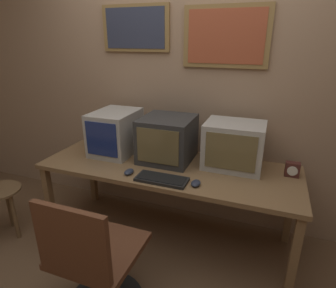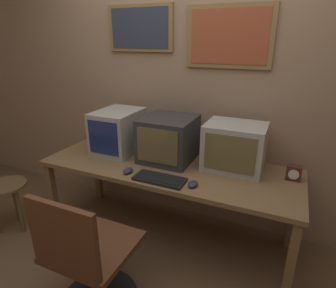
{
  "view_description": "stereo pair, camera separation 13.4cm",
  "coord_description": "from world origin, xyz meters",
  "px_view_note": "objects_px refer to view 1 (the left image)",
  "views": [
    {
      "loc": [
        0.73,
        -1.18,
        1.7
      ],
      "look_at": [
        0.0,
        0.78,
        0.91
      ],
      "focal_mm": 30.0,
      "sensor_mm": 36.0,
      "label": 1
    },
    {
      "loc": [
        0.85,
        -1.13,
        1.7
      ],
      "look_at": [
        0.0,
        0.78,
        0.91
      ],
      "focal_mm": 30.0,
      "sensor_mm": 36.0,
      "label": 2
    }
  ],
  "objects_px": {
    "mouse_far_corner": "(129,172)",
    "office_chair": "(95,266)",
    "monitor_left": "(116,132)",
    "monitor_right": "(234,145)",
    "keyboard_main": "(162,179)",
    "monitor_center": "(167,139)",
    "mouse_near_keyboard": "(196,183)",
    "desk_clock": "(292,169)",
    "side_stool": "(1,200)"
  },
  "relations": [
    {
      "from": "desk_clock",
      "to": "mouse_near_keyboard",
      "type": "bearing_deg",
      "value": -148.54
    },
    {
      "from": "keyboard_main",
      "to": "desk_clock",
      "type": "xyz_separation_m",
      "value": [
        0.89,
        0.41,
        0.04
      ]
    },
    {
      "from": "monitor_center",
      "to": "desk_clock",
      "type": "distance_m",
      "value": 1.0
    },
    {
      "from": "monitor_center",
      "to": "keyboard_main",
      "type": "bearing_deg",
      "value": -75.39
    },
    {
      "from": "monitor_left",
      "to": "mouse_far_corner",
      "type": "height_order",
      "value": "monitor_left"
    },
    {
      "from": "monitor_center",
      "to": "mouse_far_corner",
      "type": "distance_m",
      "value": 0.45
    },
    {
      "from": "monitor_center",
      "to": "desk_clock",
      "type": "xyz_separation_m",
      "value": [
        0.99,
        0.02,
        -0.13
      ]
    },
    {
      "from": "monitor_center",
      "to": "mouse_far_corner",
      "type": "bearing_deg",
      "value": -115.19
    },
    {
      "from": "mouse_far_corner",
      "to": "office_chair",
      "type": "distance_m",
      "value": 0.7
    },
    {
      "from": "monitor_left",
      "to": "monitor_center",
      "type": "relative_size",
      "value": 1.05
    },
    {
      "from": "monitor_left",
      "to": "keyboard_main",
      "type": "relative_size",
      "value": 1.21
    },
    {
      "from": "monitor_left",
      "to": "mouse_near_keyboard",
      "type": "xyz_separation_m",
      "value": [
        0.85,
        -0.36,
        -0.17
      ]
    },
    {
      "from": "mouse_far_corner",
      "to": "monitor_left",
      "type": "bearing_deg",
      "value": 131.1
    },
    {
      "from": "keyboard_main",
      "to": "monitor_center",
      "type": "bearing_deg",
      "value": 104.61
    },
    {
      "from": "monitor_left",
      "to": "mouse_near_keyboard",
      "type": "height_order",
      "value": "monitor_left"
    },
    {
      "from": "mouse_near_keyboard",
      "to": "office_chair",
      "type": "bearing_deg",
      "value": -126.75
    },
    {
      "from": "mouse_near_keyboard",
      "to": "desk_clock",
      "type": "bearing_deg",
      "value": 31.46
    },
    {
      "from": "mouse_far_corner",
      "to": "office_chair",
      "type": "bearing_deg",
      "value": -83.39
    },
    {
      "from": "mouse_far_corner",
      "to": "office_chair",
      "type": "height_order",
      "value": "office_chair"
    },
    {
      "from": "mouse_far_corner",
      "to": "keyboard_main",
      "type": "bearing_deg",
      "value": -2.57
    },
    {
      "from": "side_stool",
      "to": "office_chair",
      "type": "bearing_deg",
      "value": -17.07
    },
    {
      "from": "keyboard_main",
      "to": "mouse_far_corner",
      "type": "distance_m",
      "value": 0.28
    },
    {
      "from": "keyboard_main",
      "to": "mouse_near_keyboard",
      "type": "relative_size",
      "value": 3.78
    },
    {
      "from": "monitor_right",
      "to": "side_stool",
      "type": "height_order",
      "value": "monitor_right"
    },
    {
      "from": "keyboard_main",
      "to": "office_chair",
      "type": "xyz_separation_m",
      "value": [
        -0.21,
        -0.6,
        -0.34
      ]
    },
    {
      "from": "mouse_far_corner",
      "to": "mouse_near_keyboard",
      "type": "bearing_deg",
      "value": 0.61
    },
    {
      "from": "keyboard_main",
      "to": "monitor_right",
      "type": "bearing_deg",
      "value": 44.3
    },
    {
      "from": "keyboard_main",
      "to": "office_chair",
      "type": "height_order",
      "value": "office_chair"
    },
    {
      "from": "monitor_center",
      "to": "mouse_near_keyboard",
      "type": "relative_size",
      "value": 4.35
    },
    {
      "from": "monitor_right",
      "to": "mouse_far_corner",
      "type": "relative_size",
      "value": 4.54
    },
    {
      "from": "monitor_left",
      "to": "office_chair",
      "type": "relative_size",
      "value": 0.51
    },
    {
      "from": "office_chair",
      "to": "mouse_near_keyboard",
      "type": "bearing_deg",
      "value": 53.25
    },
    {
      "from": "desk_clock",
      "to": "keyboard_main",
      "type": "bearing_deg",
      "value": -155.34
    },
    {
      "from": "monitor_left",
      "to": "mouse_far_corner",
      "type": "distance_m",
      "value": 0.51
    },
    {
      "from": "mouse_near_keyboard",
      "to": "mouse_far_corner",
      "type": "xyz_separation_m",
      "value": [
        -0.53,
        -0.01,
        0.0
      ]
    },
    {
      "from": "mouse_near_keyboard",
      "to": "desk_clock",
      "type": "distance_m",
      "value": 0.75
    },
    {
      "from": "monitor_center",
      "to": "keyboard_main",
      "type": "xyz_separation_m",
      "value": [
        0.1,
        -0.39,
        -0.17
      ]
    },
    {
      "from": "monitor_center",
      "to": "desk_clock",
      "type": "height_order",
      "value": "monitor_center"
    },
    {
      "from": "monitor_left",
      "to": "keyboard_main",
      "type": "distance_m",
      "value": 0.72
    },
    {
      "from": "monitor_right",
      "to": "keyboard_main",
      "type": "xyz_separation_m",
      "value": [
        -0.45,
        -0.43,
        -0.17
      ]
    },
    {
      "from": "keyboard_main",
      "to": "side_stool",
      "type": "relative_size",
      "value": 0.82
    },
    {
      "from": "mouse_near_keyboard",
      "to": "side_stool",
      "type": "height_order",
      "value": "mouse_near_keyboard"
    },
    {
      "from": "mouse_near_keyboard",
      "to": "desk_clock",
      "type": "height_order",
      "value": "desk_clock"
    },
    {
      "from": "monitor_left",
      "to": "office_chair",
      "type": "bearing_deg",
      "value": -68.26
    },
    {
      "from": "monitor_center",
      "to": "monitor_right",
      "type": "height_order",
      "value": "monitor_center"
    },
    {
      "from": "monitor_center",
      "to": "side_stool",
      "type": "distance_m",
      "value": 1.57
    },
    {
      "from": "monitor_right",
      "to": "mouse_far_corner",
      "type": "xyz_separation_m",
      "value": [
        -0.72,
        -0.42,
        -0.16
      ]
    },
    {
      "from": "keyboard_main",
      "to": "office_chair",
      "type": "distance_m",
      "value": 0.72
    },
    {
      "from": "mouse_near_keyboard",
      "to": "side_stool",
      "type": "bearing_deg",
      "value": -172.1
    },
    {
      "from": "monitor_center",
      "to": "mouse_near_keyboard",
      "type": "distance_m",
      "value": 0.54
    }
  ]
}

